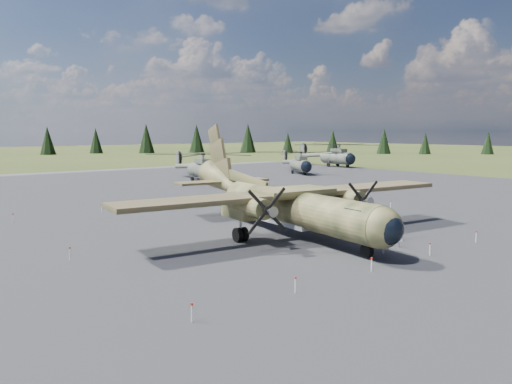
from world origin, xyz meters
TOP-DOWN VIEW (x-y plane):
  - ground at (0.00, 0.00)m, footprint 500.00×500.00m
  - apron at (0.00, 10.00)m, footprint 120.00×120.00m
  - transport_plane at (-0.67, -2.52)m, footprint 28.04×25.32m
  - helicopter_near at (16.63, 35.95)m, footprint 20.41×22.19m
  - helicopter_mid at (38.54, 36.18)m, footprint 22.06×22.06m
  - helicopter_far at (58.28, 44.68)m, footprint 21.40×24.43m
  - info_placard_left at (0.01, -11.38)m, footprint 0.52×0.24m
  - info_placard_right at (2.48, -10.88)m, footprint 0.45×0.20m
  - barrier_fence at (-0.46, -0.08)m, footprint 33.12×29.62m
  - treeline at (-3.55, -7.57)m, footprint 306.59×311.57m

SIDE VIEW (x-z plane):
  - ground at x=0.00m, z-range 0.00..0.00m
  - apron at x=0.00m, z-range -0.02..0.02m
  - info_placard_right at x=2.48m, z-range 0.12..0.81m
  - barrier_fence at x=-0.46m, z-range 0.08..0.93m
  - info_placard_left at x=0.01m, z-range 0.13..0.94m
  - transport_plane at x=-0.67m, z-range -1.96..7.26m
  - helicopter_mid at x=38.54m, z-range 0.89..5.12m
  - helicopter_near at x=16.63m, z-range 0.95..5.50m
  - helicopter_far at x=58.28m, z-range 1.08..6.22m
  - treeline at x=-3.55m, z-range -0.64..10.28m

